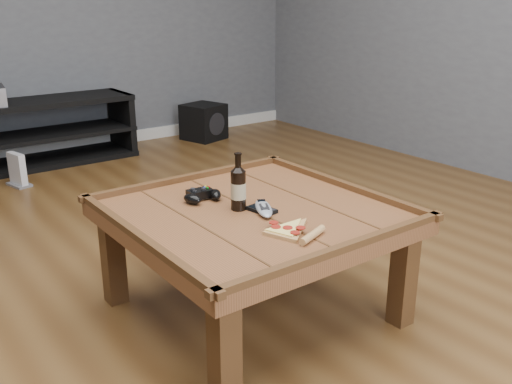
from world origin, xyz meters
TOP-DOWN VIEW (x-y plane):
  - ground at (0.00, 0.00)m, footprint 6.00×6.00m
  - baseboard at (0.00, 2.99)m, footprint 5.00×0.02m
  - coffee_table at (0.00, 0.00)m, footprint 1.03×1.03m
  - media_console at (0.00, 2.75)m, footprint 1.40×0.45m
  - beer_bottle at (-0.04, 0.04)m, footprint 0.06×0.06m
  - game_controller at (-0.10, 0.21)m, footprint 0.18×0.12m
  - pizza_slice at (-0.03, -0.27)m, footprint 0.24×0.30m
  - smartphone at (0.02, -0.03)m, footprint 0.08×0.12m
  - remote_control at (0.02, -0.04)m, footprint 0.15×0.20m
  - subwoofer at (1.44, 2.70)m, footprint 0.39×0.39m
  - game_console at (-0.31, 2.30)m, footprint 0.14×0.20m

SIDE VIEW (x-z plane):
  - ground at x=0.00m, z-range 0.00..0.00m
  - baseboard at x=0.00m, z-range 0.00..0.10m
  - game_console at x=-0.31m, z-range -0.01..0.22m
  - subwoofer at x=1.44m, z-range 0.00..0.32m
  - media_console at x=0.00m, z-range 0.00..0.50m
  - coffee_table at x=0.00m, z-range 0.15..0.63m
  - smartphone at x=0.02m, z-range 0.45..0.47m
  - pizza_slice at x=-0.03m, z-range 0.45..0.47m
  - remote_control at x=0.02m, z-range 0.45..0.48m
  - game_controller at x=-0.10m, z-range 0.45..0.50m
  - beer_bottle at x=-0.04m, z-range 0.43..0.66m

